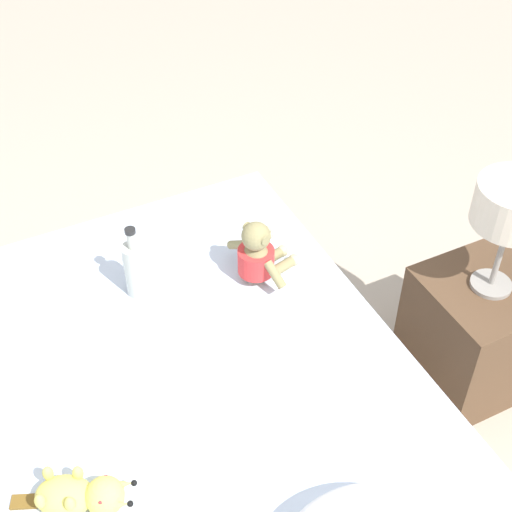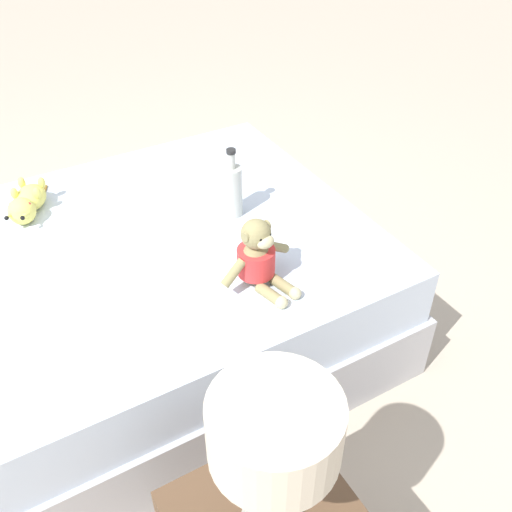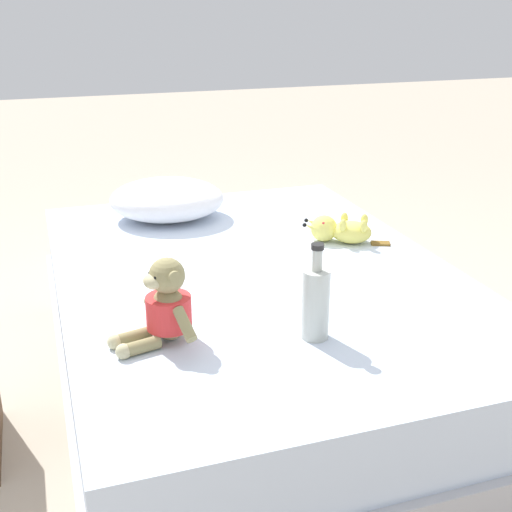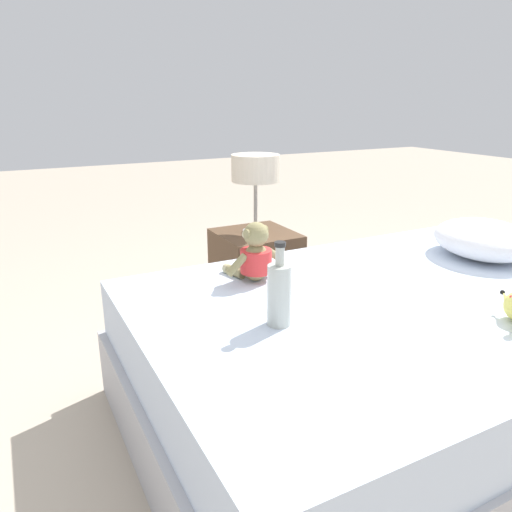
% 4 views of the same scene
% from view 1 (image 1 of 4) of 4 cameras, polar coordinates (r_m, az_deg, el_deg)
% --- Properties ---
extents(ground_plane, '(16.00, 16.00, 0.00)m').
position_cam_1_polar(ground_plane, '(2.56, -3.84, -17.86)').
color(ground_plane, '#B7A893').
extents(bed, '(1.34, 1.92, 0.50)m').
position_cam_1_polar(bed, '(2.35, -4.12, -14.92)').
color(bed, '#B2B2B7').
rests_on(bed, ground_plane).
extents(plush_monkey, '(0.24, 0.29, 0.24)m').
position_cam_1_polar(plush_monkey, '(2.42, 0.20, 0.05)').
color(plush_monkey, '#8E8456').
rests_on(plush_monkey, bed).
extents(plush_yellow_creature, '(0.31, 0.21, 0.10)m').
position_cam_1_polar(plush_yellow_creature, '(1.98, -13.37, -17.60)').
color(plush_yellow_creature, '#EAE066').
rests_on(plush_yellow_creature, bed).
extents(glass_bottle, '(0.08, 0.08, 0.27)m').
position_cam_1_polar(glass_bottle, '(2.39, -9.40, -0.97)').
color(glass_bottle, '#B7BCB2').
rests_on(glass_bottle, bed).
extents(nightstand, '(0.41, 0.41, 0.47)m').
position_cam_1_polar(nightstand, '(2.77, 16.71, -5.68)').
color(nightstand, brown).
rests_on(nightstand, ground_plane).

